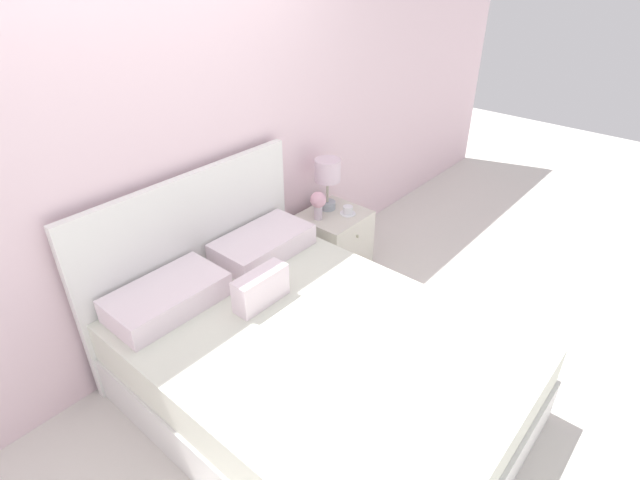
# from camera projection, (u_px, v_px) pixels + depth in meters

# --- Properties ---
(ground_plane) EXTENTS (12.00, 12.00, 0.00)m
(ground_plane) POSITION_uv_depth(u_px,v_px,m) (205.00, 326.00, 3.45)
(ground_plane) COLOR silver
(wall_back) EXTENTS (8.00, 0.06, 2.60)m
(wall_back) POSITION_uv_depth(u_px,v_px,m) (169.00, 146.00, 2.81)
(wall_back) COLOR silver
(wall_back) RESTS_ON ground_plane
(bed) EXTENTS (1.56, 2.08, 1.14)m
(bed) POSITION_uv_depth(u_px,v_px,m) (308.00, 362.00, 2.77)
(bed) COLOR white
(bed) RESTS_ON ground_plane
(nightstand) EXTENTS (0.48, 0.46, 0.51)m
(nightstand) POSITION_uv_depth(u_px,v_px,m) (334.00, 242.00, 3.92)
(nightstand) COLOR silver
(nightstand) RESTS_ON ground_plane
(table_lamp) EXTENTS (0.19, 0.19, 0.40)m
(table_lamp) POSITION_uv_depth(u_px,v_px,m) (328.00, 175.00, 3.71)
(table_lamp) COLOR #A8B2BC
(table_lamp) RESTS_ON nightstand
(flower_vase) EXTENTS (0.12, 0.12, 0.22)m
(flower_vase) POSITION_uv_depth(u_px,v_px,m) (318.00, 202.00, 3.65)
(flower_vase) COLOR silver
(flower_vase) RESTS_ON nightstand
(teacup) EXTENTS (0.12, 0.12, 0.06)m
(teacup) POSITION_uv_depth(u_px,v_px,m) (348.00, 211.00, 3.77)
(teacup) COLOR white
(teacup) RESTS_ON nightstand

